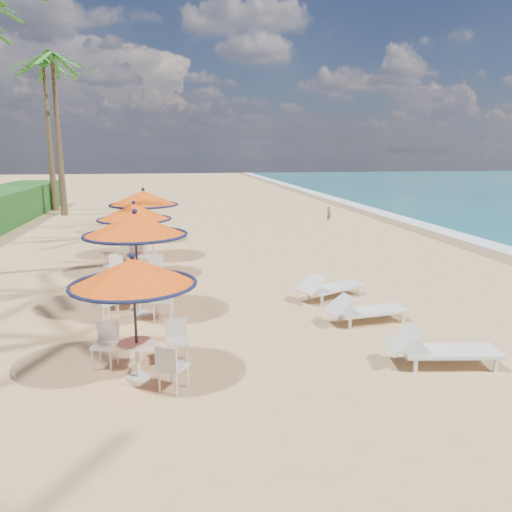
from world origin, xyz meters
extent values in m
plane|color=tan|center=(0.00, 0.00, 0.00)|extent=(160.00, 160.00, 0.00)
cube|color=white|center=(9.30, 10.00, 0.00)|extent=(1.20, 140.00, 0.04)
cube|color=olive|center=(8.40, 10.00, 0.00)|extent=(1.40, 140.00, 0.02)
cylinder|color=black|center=(-4.72, -0.07, 1.09)|extent=(0.05, 0.05, 2.18)
cone|color=#E65114|center=(-4.72, -0.07, 1.95)|extent=(2.18, 2.18, 0.47)
torus|color=#111534|center=(-4.72, -0.07, 1.73)|extent=(2.18, 2.18, 0.07)
sphere|color=#111534|center=(-4.72, -0.07, 2.22)|extent=(0.11, 0.11, 0.11)
cylinder|color=silver|center=(-4.72, -0.07, 0.65)|extent=(0.66, 0.66, 0.04)
cylinder|color=silver|center=(-4.72, -0.07, 0.33)|extent=(0.08, 0.08, 0.66)
cylinder|color=black|center=(-4.91, 3.58, 1.25)|extent=(0.05, 0.05, 2.50)
cone|color=#E65114|center=(-4.91, 3.58, 2.23)|extent=(2.50, 2.50, 0.54)
torus|color=#111534|center=(-4.91, 3.58, 1.98)|extent=(2.50, 2.50, 0.08)
sphere|color=#111534|center=(-4.91, 3.58, 2.55)|extent=(0.13, 0.13, 0.13)
cylinder|color=silver|center=(-4.91, 3.58, 0.74)|extent=(0.76, 0.76, 0.04)
cylinder|color=silver|center=(-4.91, 3.58, 0.38)|extent=(0.09, 0.09, 0.76)
cylinder|color=black|center=(-5.20, 7.48, 1.16)|extent=(0.05, 0.05, 2.33)
cone|color=#E65114|center=(-5.20, 7.48, 2.07)|extent=(2.33, 2.33, 0.51)
torus|color=#111534|center=(-5.20, 7.48, 1.84)|extent=(2.33, 2.33, 0.07)
sphere|color=#111534|center=(-5.20, 7.48, 2.37)|extent=(0.12, 0.12, 0.12)
cylinder|color=silver|center=(-5.20, 7.48, 0.69)|extent=(0.71, 0.71, 0.04)
cylinder|color=silver|center=(-5.20, 7.48, 0.35)|extent=(0.08, 0.08, 0.71)
cylinder|color=black|center=(-5.04, 10.26, 1.26)|extent=(0.05, 0.05, 2.52)
cone|color=#E65114|center=(-5.04, 10.26, 2.25)|extent=(2.52, 2.52, 0.55)
torus|color=#111534|center=(-5.04, 10.26, 2.00)|extent=(2.52, 2.52, 0.08)
sphere|color=#111534|center=(-5.04, 10.26, 2.57)|extent=(0.13, 0.13, 0.13)
cylinder|color=silver|center=(-5.04, 10.26, 0.75)|extent=(0.77, 0.77, 0.04)
cylinder|color=silver|center=(-5.04, 10.26, 0.38)|extent=(0.09, 0.09, 0.77)
cylinder|color=black|center=(-5.16, 13.95, 1.04)|extent=(0.05, 0.05, 2.08)
cone|color=#E65114|center=(-5.16, 13.95, 1.85)|extent=(2.08, 2.08, 0.45)
torus|color=#111534|center=(-5.16, 13.95, 1.64)|extent=(2.08, 2.08, 0.06)
sphere|color=#111534|center=(-5.16, 13.95, 2.11)|extent=(0.11, 0.11, 0.11)
cylinder|color=silver|center=(-5.16, 13.95, 0.61)|extent=(0.63, 0.63, 0.04)
cylinder|color=silver|center=(-5.16, 13.95, 0.32)|extent=(0.07, 0.07, 0.63)
cube|color=silver|center=(1.02, -0.55, 0.29)|extent=(1.87, 0.92, 0.07)
cube|color=silver|center=(0.13, -0.41, 0.53)|extent=(0.69, 0.74, 0.44)
cube|color=silver|center=(1.02, -0.55, 0.13)|extent=(0.06, 0.06, 0.25)
cube|color=silver|center=(0.52, 2.01, 0.28)|extent=(1.74, 0.83, 0.07)
cube|color=silver|center=(-0.31, 1.89, 0.49)|extent=(0.64, 0.68, 0.42)
cube|color=silver|center=(0.52, 2.01, 0.12)|extent=(0.06, 0.06, 0.24)
cube|color=silver|center=(0.30, 4.08, 0.29)|extent=(1.85, 1.35, 0.07)
cube|color=silver|center=(-0.48, 3.69, 0.52)|extent=(0.81, 0.83, 0.43)
cube|color=silver|center=(0.30, 4.08, 0.12)|extent=(0.06, 0.06, 0.25)
cone|color=brown|center=(-10.60, 23.88, 4.64)|extent=(0.44, 0.44, 9.27)
sphere|color=#22611B|center=(-10.60, 23.88, 9.27)|extent=(0.56, 0.56, 0.56)
cone|color=brown|center=(-11.74, 26.69, 4.68)|extent=(0.44, 0.44, 9.35)
sphere|color=#22611B|center=(-11.74, 26.69, 9.35)|extent=(0.56, 0.56, 0.56)
imported|color=#846143|center=(4.87, 18.84, 0.44)|extent=(0.32, 0.38, 0.88)
camera|label=1|loc=(-4.04, -8.55, 3.97)|focal=35.00mm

